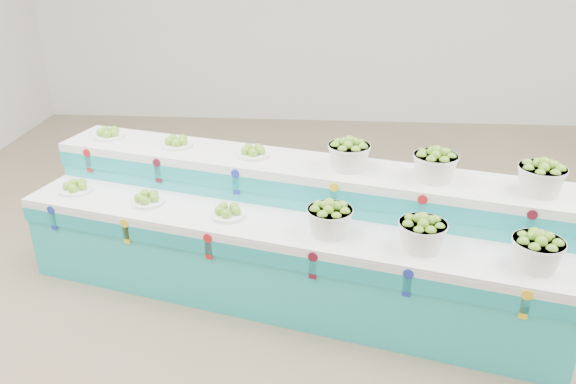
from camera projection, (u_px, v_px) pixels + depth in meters
The scene contains 14 objects.
ground at pixel (398, 322), 4.31m from camera, with size 10.00×10.00×0.00m, color #75614B.
display_stand at pixel (288, 233), 4.52m from camera, with size 4.24×1.09×1.02m, color #2ABEC1, non-canonical shape.
plate_lower_left at pixel (75, 186), 4.72m from camera, with size 0.27×0.27×0.10m, color white.
plate_lower_mid at pixel (147, 198), 4.51m from camera, with size 0.27×0.27×0.10m, color white.
plate_lower_right at pixel (228, 210), 4.30m from camera, with size 0.27×0.27×0.10m, color white.
basket_lower_left at pixel (330, 218), 4.04m from camera, with size 0.33×0.33×0.24m, color silver, non-canonical shape.
basket_lower_mid at pixel (422, 233), 3.85m from camera, with size 0.33×0.33×0.24m, color silver, non-canonical shape.
basket_lower_right at pixel (537, 251), 3.63m from camera, with size 0.33×0.33×0.24m, color silver, non-canonical shape.
plate_upper_left at pixel (108, 132), 5.04m from camera, with size 0.27×0.27×0.10m, color white.
plate_upper_mid at pixel (177, 141), 4.84m from camera, with size 0.27×0.27×0.10m, color white.
plate_upper_right at pixel (253, 150), 4.63m from camera, with size 0.27×0.27×0.10m, color white.
basket_upper_left at pixel (349, 154), 4.36m from camera, with size 0.33×0.33×0.24m, color silver, non-canonical shape.
basket_upper_mid at pixel (435, 164), 4.17m from camera, with size 0.33×0.33×0.24m, color silver, non-canonical shape.
basket_upper_right at pixel (541, 177), 3.96m from camera, with size 0.33×0.33×0.24m, color silver, non-canonical shape.
Camera 1 is at (-0.59, -3.55, 2.71)m, focal length 35.36 mm.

